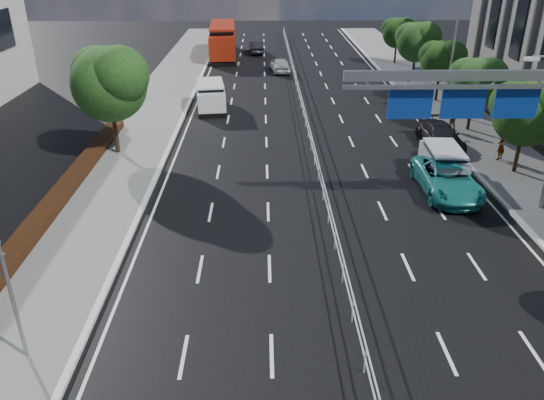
{
  "coord_description": "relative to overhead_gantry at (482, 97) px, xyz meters",
  "views": [
    {
      "loc": [
        -3.02,
        -12.97,
        11.82
      ],
      "look_at": [
        -2.68,
        6.36,
        2.4
      ],
      "focal_mm": 35.0,
      "sensor_mm": 36.0,
      "label": 1
    }
  ],
  "objects": [
    {
      "name": "ground",
      "position": [
        -6.74,
        -10.05,
        -5.61
      ],
      "size": [
        160.0,
        160.0,
        0.0
      ],
      "primitive_type": "plane",
      "color": "black",
      "rests_on": "ground"
    },
    {
      "name": "far_tree_e",
      "position": [
        4.51,
        11.93,
        -2.05
      ],
      "size": [
        3.63,
        3.38,
        5.13
      ],
      "color": "black",
      "rests_on": "ground"
    },
    {
      "name": "pedestrian_a",
      "position": [
        4.33,
        6.27,
        -4.6
      ],
      "size": [
        0.74,
        0.74,
        1.73
      ],
      "primitive_type": "imported",
      "rotation": [
        0.0,
        0.0,
        3.9
      ],
      "color": "gray",
      "rests_on": "sidewalk_far"
    },
    {
      "name": "overhead_gantry",
      "position": [
        0.0,
        0.0,
        0.0
      ],
      "size": [
        10.24,
        0.38,
        7.45
      ],
      "color": "gray",
      "rests_on": "ground"
    },
    {
      "name": "far_tree_f",
      "position": [
        4.5,
        19.43,
        -2.12
      ],
      "size": [
        3.52,
        3.28,
        5.02
      ],
      "color": "black",
      "rests_on": "ground"
    },
    {
      "name": "red_bus",
      "position": [
        -14.24,
        39.28,
        -3.75
      ],
      "size": [
        3.4,
        12.02,
        3.55
      ],
      "rotation": [
        0.0,
        0.0,
        0.05
      ],
      "color": "black",
      "rests_on": "ground"
    },
    {
      "name": "near_tree_back",
      "position": [
        -18.68,
        7.92,
        -1.0
      ],
      "size": [
        4.84,
        4.51,
        6.69
      ],
      "color": "black",
      "rests_on": "ground"
    },
    {
      "name": "far_tree_g",
      "position": [
        4.51,
        26.92,
        -1.85
      ],
      "size": [
        3.96,
        3.69,
        5.45
      ],
      "color": "black",
      "rests_on": "ground"
    },
    {
      "name": "streetlight_far",
      "position": [
        3.76,
        15.95,
        -0.4
      ],
      "size": [
        2.78,
        2.4,
        9.0
      ],
      "color": "gray",
      "rests_on": "ground"
    },
    {
      "name": "median_fence",
      "position": [
        -6.74,
        12.45,
        -5.08
      ],
      "size": [
        0.05,
        85.0,
        1.02
      ],
      "color": "silver",
      "rests_on": "ground"
    },
    {
      "name": "near_car_silver",
      "position": [
        -7.97,
        30.79,
        -4.9
      ],
      "size": [
        2.11,
        4.32,
        1.42
      ],
      "primitive_type": "imported",
      "rotation": [
        0.0,
        0.0,
        3.25
      ],
      "color": "#ABAEB2",
      "rests_on": "ground"
    },
    {
      "name": "near_car_dark",
      "position": [
        -10.49,
        40.85,
        -4.91
      ],
      "size": [
        1.88,
        4.33,
        1.39
      ],
      "primitive_type": "imported",
      "rotation": [
        0.0,
        0.0,
        3.24
      ],
      "color": "black",
      "rests_on": "ground"
    },
    {
      "name": "parked_car_dark",
      "position": [
        1.56,
        8.95,
        -4.89
      ],
      "size": [
        2.32,
        5.06,
        1.44
      ],
      "primitive_type": "imported",
      "rotation": [
        0.0,
        0.0,
        0.06
      ],
      "color": "black",
      "rests_on": "ground"
    },
    {
      "name": "far_tree_h",
      "position": [
        4.5,
        34.43,
        -2.18
      ],
      "size": [
        3.41,
        3.18,
        4.91
      ],
      "color": "black",
      "rests_on": "ground"
    },
    {
      "name": "far_tree_d",
      "position": [
        4.51,
        4.42,
        -1.92
      ],
      "size": [
        3.85,
        3.59,
        5.34
      ],
      "color": "black",
      "rests_on": "ground"
    },
    {
      "name": "silver_minivan",
      "position": [
        0.15,
        3.95,
        -4.73
      ],
      "size": [
        2.05,
        4.37,
        1.78
      ],
      "rotation": [
        0.0,
        0.0,
        -0.06
      ],
      "color": "black",
      "rests_on": "ground"
    },
    {
      "name": "white_minivan",
      "position": [
        -13.82,
        17.66,
        -4.56
      ],
      "size": [
        2.73,
        5.13,
        2.13
      ],
      "rotation": [
        0.0,
        0.0,
        0.13
      ],
      "color": "black",
      "rests_on": "ground"
    },
    {
      "name": "parked_car_teal",
      "position": [
        -0.24,
        1.95,
        -4.83
      ],
      "size": [
        2.59,
        5.62,
        1.56
      ],
      "primitive_type": "imported",
      "rotation": [
        0.0,
        0.0,
        0.0
      ],
      "color": "#1C807D",
      "rests_on": "ground"
    },
    {
      "name": "hedge_near",
      "position": [
        -20.04,
        -5.05,
        -5.25
      ],
      "size": [
        1.0,
        36.0,
        0.44
      ],
      "primitive_type": "cube",
      "color": "black",
      "rests_on": "sidewalk_near"
    },
    {
      "name": "kerb_near",
      "position": [
        -15.74,
        -10.05,
        -5.54
      ],
      "size": [
        0.25,
        140.0,
        0.15
      ],
      "primitive_type": "cube",
      "color": "silver",
      "rests_on": "ground"
    },
    {
      "name": "pedestrian_b",
      "position": [
        3.13,
        11.76,
        -4.64
      ],
      "size": [
        0.85,
        0.69,
        1.64
      ],
      "primitive_type": "imported",
      "rotation": [
        0.0,
        0.0,
        3.23
      ],
      "color": "gray",
      "rests_on": "sidewalk_far"
    }
  ]
}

